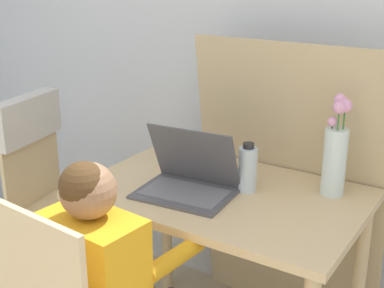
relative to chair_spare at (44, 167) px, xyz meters
The scene contains 8 objects.
wall_back 1.38m from the chair_spare, 25.40° to the left, with size 6.40×0.05×2.50m.
dining_table 0.93m from the chair_spare, ahead, with size 1.01×0.67×0.73m.
chair_spare is the anchor object (origin of this frame).
person_seated 1.00m from the chair_spare, 31.98° to the right, with size 0.34×0.45×1.03m.
laptop 0.84m from the chair_spare, ahead, with size 0.36×0.28×0.24m.
flower_vase 1.31m from the chair_spare, ahead, with size 0.08×0.08×0.37m.
water_bottle 1.02m from the chair_spare, ahead, with size 0.07×0.07×0.18m.
cardboard_panel 1.11m from the chair_spare, 20.27° to the left, with size 0.80×0.19×1.25m.
Camera 1 is at (0.68, 0.14, 1.54)m, focal length 50.00 mm.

